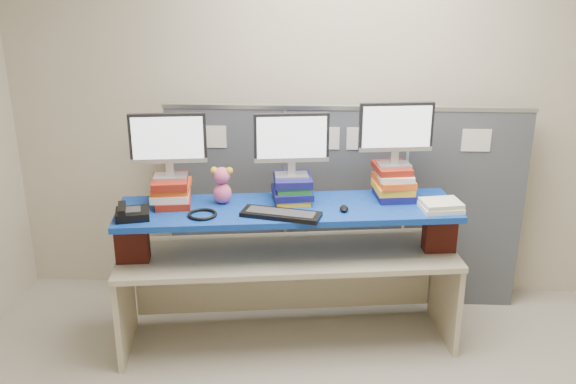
# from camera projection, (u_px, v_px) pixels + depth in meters

# --- Properties ---
(room) EXTENTS (5.00, 4.00, 2.80)m
(room) POSITION_uv_depth(u_px,v_px,m) (361.00, 222.00, 2.82)
(room) COLOR beige
(room) RESTS_ON ground
(cubicle_partition) EXTENTS (2.60, 0.06, 1.53)m
(cubicle_partition) POSITION_uv_depth(u_px,v_px,m) (344.00, 207.00, 4.71)
(cubicle_partition) COLOR #3E424A
(cubicle_partition) RESTS_ON ground
(desk) EXTENTS (2.28, 0.93, 0.67)m
(desk) POSITION_uv_depth(u_px,v_px,m) (288.00, 270.00, 4.26)
(desk) COLOR #BDB190
(desk) RESTS_ON ground
(brick_pier_left) EXTENTS (0.22, 0.14, 0.28)m
(brick_pier_left) POSITION_uv_depth(u_px,v_px,m) (132.00, 241.00, 4.05)
(brick_pier_left) COLOR maroon
(brick_pier_left) RESTS_ON desk
(brick_pier_right) EXTENTS (0.22, 0.14, 0.28)m
(brick_pier_right) POSITION_uv_depth(u_px,v_px,m) (440.00, 231.00, 4.19)
(brick_pier_right) COLOR maroon
(brick_pier_right) RESTS_ON desk
(blue_board) EXTENTS (2.22, 0.82, 0.04)m
(blue_board) POSITION_uv_depth(u_px,v_px,m) (288.00, 210.00, 4.11)
(blue_board) COLOR navy
(blue_board) RESTS_ON brick_pier_left
(book_stack_left) EXTENTS (0.29, 0.33, 0.18)m
(book_stack_left) POSITION_uv_depth(u_px,v_px,m) (172.00, 191.00, 4.13)
(book_stack_left) COLOR maroon
(book_stack_left) RESTS_ON blue_board
(book_stack_center) EXTENTS (0.29, 0.32, 0.16)m
(book_stack_center) POSITION_uv_depth(u_px,v_px,m) (292.00, 188.00, 4.19)
(book_stack_center) COLOR yellow
(book_stack_center) RESTS_ON blue_board
(book_stack_right) EXTENTS (0.28, 0.33, 0.22)m
(book_stack_right) POSITION_uv_depth(u_px,v_px,m) (393.00, 182.00, 4.23)
(book_stack_right) COLOR navy
(book_stack_right) RESTS_ON blue_board
(monitor_left) EXTENTS (0.48, 0.16, 0.42)m
(monitor_left) POSITION_uv_depth(u_px,v_px,m) (168.00, 142.00, 4.02)
(monitor_left) COLOR #ABABB0
(monitor_left) RESTS_ON book_stack_left
(monitor_center) EXTENTS (0.48, 0.16, 0.42)m
(monitor_center) POSITION_uv_depth(u_px,v_px,m) (291.00, 141.00, 4.08)
(monitor_center) COLOR #ABABB0
(monitor_center) RESTS_ON book_stack_center
(monitor_right) EXTENTS (0.48, 0.16, 0.42)m
(monitor_right) POSITION_uv_depth(u_px,v_px,m) (396.00, 130.00, 4.11)
(monitor_right) COLOR #ABABB0
(monitor_right) RESTS_ON book_stack_right
(keyboard) EXTENTS (0.51, 0.27, 0.03)m
(keyboard) POSITION_uv_depth(u_px,v_px,m) (281.00, 214.00, 3.95)
(keyboard) COLOR black
(keyboard) RESTS_ON blue_board
(mouse) EXTENTS (0.06, 0.10, 0.03)m
(mouse) POSITION_uv_depth(u_px,v_px,m) (344.00, 208.00, 4.03)
(mouse) COLOR black
(mouse) RESTS_ON blue_board
(desk_phone) EXTENTS (0.24, 0.23, 0.08)m
(desk_phone) POSITION_uv_depth(u_px,v_px,m) (131.00, 213.00, 3.92)
(desk_phone) COLOR black
(desk_phone) RESTS_ON blue_board
(headset) EXTENTS (0.18, 0.18, 0.02)m
(headset) POSITION_uv_depth(u_px,v_px,m) (202.00, 214.00, 3.95)
(headset) COLOR black
(headset) RESTS_ON blue_board
(plush_toy) EXTENTS (0.14, 0.11, 0.25)m
(plush_toy) POSITION_uv_depth(u_px,v_px,m) (222.00, 185.00, 4.12)
(plush_toy) COLOR #EA5991
(plush_toy) RESTS_ON blue_board
(binder_stack) EXTENTS (0.28, 0.25, 0.06)m
(binder_stack) POSITION_uv_depth(u_px,v_px,m) (441.00, 206.00, 4.04)
(binder_stack) COLOR white
(binder_stack) RESTS_ON blue_board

